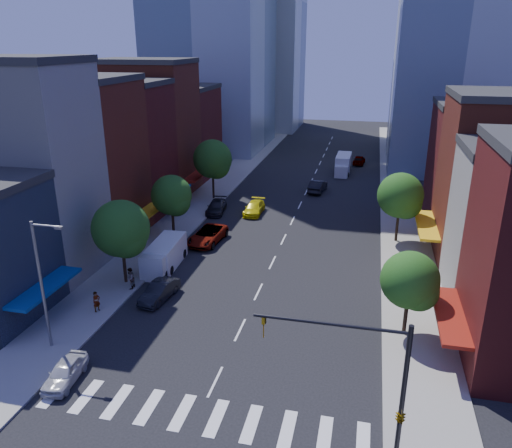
{
  "coord_description": "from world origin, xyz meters",
  "views": [
    {
      "loc": [
        8.16,
        -24.16,
        19.67
      ],
      "look_at": [
        -0.83,
        14.69,
        5.0
      ],
      "focal_mm": 35.0,
      "sensor_mm": 36.0,
      "label": 1
    }
  ],
  "objects_px": {
    "parked_car_rear": "(216,207)",
    "cargo_van_near": "(162,259)",
    "parked_car_third": "(208,235)",
    "box_truck": "(343,165)",
    "taxi": "(254,208)",
    "traffic_car_oncoming": "(318,186)",
    "parked_car_front": "(65,372)",
    "parked_car_second": "(159,291)",
    "cargo_van_far": "(166,254)",
    "pedestrian_far": "(130,278)",
    "pedestrian_near": "(97,301)",
    "traffic_car_far": "(359,160)"
  },
  "relations": [
    {
      "from": "cargo_van_far",
      "to": "pedestrian_far",
      "type": "bearing_deg",
      "value": -104.23
    },
    {
      "from": "cargo_van_near",
      "to": "pedestrian_near",
      "type": "relative_size",
      "value": 3.35
    },
    {
      "from": "parked_car_third",
      "to": "pedestrian_near",
      "type": "distance_m",
      "value": 15.97
    },
    {
      "from": "taxi",
      "to": "traffic_car_oncoming",
      "type": "relative_size",
      "value": 0.98
    },
    {
      "from": "box_truck",
      "to": "pedestrian_near",
      "type": "distance_m",
      "value": 50.27
    },
    {
      "from": "traffic_car_oncoming",
      "to": "taxi",
      "type": "bearing_deg",
      "value": 66.27
    },
    {
      "from": "taxi",
      "to": "traffic_car_far",
      "type": "distance_m",
      "value": 31.23
    },
    {
      "from": "parked_car_rear",
      "to": "parked_car_third",
      "type": "bearing_deg",
      "value": -84.49
    },
    {
      "from": "cargo_van_near",
      "to": "parked_car_third",
      "type": "bearing_deg",
      "value": 72.42
    },
    {
      "from": "parked_car_second",
      "to": "pedestrian_near",
      "type": "height_order",
      "value": "pedestrian_near"
    },
    {
      "from": "parked_car_third",
      "to": "cargo_van_near",
      "type": "distance_m",
      "value": 7.55
    },
    {
      "from": "parked_car_second",
      "to": "traffic_car_oncoming",
      "type": "distance_m",
      "value": 34.73
    },
    {
      "from": "parked_car_third",
      "to": "traffic_car_oncoming",
      "type": "relative_size",
      "value": 1.15
    },
    {
      "from": "parked_car_third",
      "to": "pedestrian_far",
      "type": "height_order",
      "value": "pedestrian_far"
    },
    {
      "from": "cargo_van_near",
      "to": "taxi",
      "type": "xyz_separation_m",
      "value": [
        4.57,
        17.32,
        -0.43
      ]
    },
    {
      "from": "pedestrian_far",
      "to": "cargo_van_near",
      "type": "bearing_deg",
      "value": 164.84
    },
    {
      "from": "taxi",
      "to": "pedestrian_near",
      "type": "bearing_deg",
      "value": -104.03
    },
    {
      "from": "cargo_van_far",
      "to": "traffic_car_oncoming",
      "type": "xyz_separation_m",
      "value": [
        10.99,
        27.32,
        -0.36
      ]
    },
    {
      "from": "parked_car_third",
      "to": "box_truck",
      "type": "xyz_separation_m",
      "value": [
        11.72,
        32.3,
        0.56
      ]
    },
    {
      "from": "taxi",
      "to": "pedestrian_far",
      "type": "xyz_separation_m",
      "value": [
        -5.57,
        -21.55,
        0.36
      ]
    },
    {
      "from": "parked_car_front",
      "to": "parked_car_rear",
      "type": "height_order",
      "value": "parked_car_rear"
    },
    {
      "from": "cargo_van_near",
      "to": "parked_car_rear",
      "type": "bearing_deg",
      "value": 87.78
    },
    {
      "from": "parked_car_second",
      "to": "cargo_van_far",
      "type": "relative_size",
      "value": 0.76
    },
    {
      "from": "traffic_car_oncoming",
      "to": "traffic_car_far",
      "type": "xyz_separation_m",
      "value": [
        5.01,
        18.05,
        -0.07
      ]
    },
    {
      "from": "parked_car_front",
      "to": "cargo_van_near",
      "type": "xyz_separation_m",
      "value": [
        -0.54,
        16.14,
        0.48
      ]
    },
    {
      "from": "cargo_van_near",
      "to": "cargo_van_far",
      "type": "height_order",
      "value": "cargo_van_far"
    },
    {
      "from": "parked_car_third",
      "to": "box_truck",
      "type": "distance_m",
      "value": 34.37
    },
    {
      "from": "parked_car_second",
      "to": "pedestrian_far",
      "type": "bearing_deg",
      "value": 169.75
    },
    {
      "from": "parked_car_front",
      "to": "parked_car_second",
      "type": "height_order",
      "value": "parked_car_second"
    },
    {
      "from": "taxi",
      "to": "pedestrian_near",
      "type": "distance_m",
      "value": 26.35
    },
    {
      "from": "parked_car_front",
      "to": "parked_car_second",
      "type": "distance_m",
      "value": 11.03
    },
    {
      "from": "parked_car_front",
      "to": "parked_car_second",
      "type": "relative_size",
      "value": 0.89
    },
    {
      "from": "cargo_van_far",
      "to": "pedestrian_far",
      "type": "distance_m",
      "value": 5.33
    },
    {
      "from": "traffic_car_far",
      "to": "box_truck",
      "type": "height_order",
      "value": "box_truck"
    },
    {
      "from": "cargo_van_far",
      "to": "cargo_van_near",
      "type": "bearing_deg",
      "value": -93.5
    },
    {
      "from": "parked_car_rear",
      "to": "cargo_van_near",
      "type": "xyz_separation_m",
      "value": [
        0.01,
        -16.68,
        0.42
      ]
    },
    {
      "from": "parked_car_third",
      "to": "taxi",
      "type": "height_order",
      "value": "parked_car_third"
    },
    {
      "from": "parked_car_front",
      "to": "parked_car_third",
      "type": "relative_size",
      "value": 0.67
    },
    {
      "from": "traffic_car_oncoming",
      "to": "traffic_car_far",
      "type": "distance_m",
      "value": 18.73
    },
    {
      "from": "pedestrian_near",
      "to": "pedestrian_far",
      "type": "bearing_deg",
      "value": 14.83
    },
    {
      "from": "parked_car_second",
      "to": "parked_car_third",
      "type": "xyz_separation_m",
      "value": [
        0.0,
        12.48,
        0.08
      ]
    },
    {
      "from": "box_truck",
      "to": "pedestrian_near",
      "type": "relative_size",
      "value": 4.35
    },
    {
      "from": "parked_car_third",
      "to": "parked_car_rear",
      "type": "distance_m",
      "value": 9.62
    },
    {
      "from": "parked_car_second",
      "to": "parked_car_third",
      "type": "relative_size",
      "value": 0.76
    },
    {
      "from": "parked_car_second",
      "to": "traffic_car_oncoming",
      "type": "bearing_deg",
      "value": 82.92
    },
    {
      "from": "pedestrian_far",
      "to": "traffic_car_oncoming",
      "type": "bearing_deg",
      "value": 157.99
    },
    {
      "from": "parked_car_second",
      "to": "cargo_van_far",
      "type": "xyz_separation_m",
      "value": [
        -1.99,
        6.22,
        0.46
      ]
    },
    {
      "from": "parked_car_third",
      "to": "parked_car_rear",
      "type": "relative_size",
      "value": 1.16
    },
    {
      "from": "taxi",
      "to": "parked_car_third",
      "type": "bearing_deg",
      "value": -104.37
    },
    {
      "from": "pedestrian_near",
      "to": "pedestrian_far",
      "type": "xyz_separation_m",
      "value": [
        0.81,
        4.02,
        0.1
      ]
    }
  ]
}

